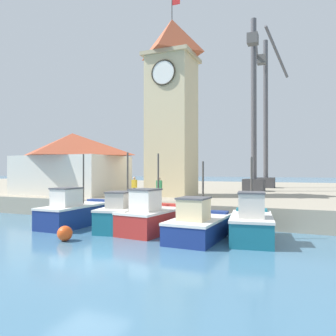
{
  "coord_description": "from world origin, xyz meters",
  "views": [
    {
      "loc": [
        7.29,
        -9.95,
        3.36
      ],
      "look_at": [
        -1.35,
        10.72,
        3.5
      ],
      "focal_mm": 35.0,
      "sensor_mm": 36.0,
      "label": 1
    }
  ],
  "objects_px": {
    "fishing_boat_far_left": "(76,212)",
    "clock_tower": "(172,103)",
    "fishing_boat_mid_left": "(199,225)",
    "fishing_boat_center": "(251,224)",
    "port_crane_near": "(267,128)",
    "dock_worker_near_tower": "(159,189)",
    "port_crane_far": "(254,125)",
    "mooring_buoy": "(65,233)",
    "fishing_boat_left_outer": "(124,215)",
    "warehouse_left": "(72,163)",
    "dock_worker_along_quay": "(134,188)",
    "fishing_boat_left_inner": "(152,217)"
  },
  "relations": [
    {
      "from": "fishing_boat_far_left",
      "to": "clock_tower",
      "type": "height_order",
      "value": "clock_tower"
    },
    {
      "from": "clock_tower",
      "to": "fishing_boat_center",
      "type": "bearing_deg",
      "value": -49.14
    },
    {
      "from": "fishing_boat_center",
      "to": "dock_worker_near_tower",
      "type": "bearing_deg",
      "value": 150.8
    },
    {
      "from": "warehouse_left",
      "to": "dock_worker_near_tower",
      "type": "relative_size",
      "value": 5.52
    },
    {
      "from": "warehouse_left",
      "to": "port_crane_far",
      "type": "xyz_separation_m",
      "value": [
        14.21,
        10.05,
        3.88
      ]
    },
    {
      "from": "warehouse_left",
      "to": "fishing_boat_left_outer",
      "type": "bearing_deg",
      "value": -37.04
    },
    {
      "from": "clock_tower",
      "to": "port_crane_near",
      "type": "bearing_deg",
      "value": 69.59
    },
    {
      "from": "mooring_buoy",
      "to": "fishing_boat_mid_left",
      "type": "bearing_deg",
      "value": 26.32
    },
    {
      "from": "fishing_boat_center",
      "to": "mooring_buoy",
      "type": "relative_size",
      "value": 5.99
    },
    {
      "from": "fishing_boat_left_inner",
      "to": "port_crane_far",
      "type": "xyz_separation_m",
      "value": [
        2.97,
        17.3,
        7.07
      ]
    },
    {
      "from": "port_crane_far",
      "to": "dock_worker_along_quay",
      "type": "xyz_separation_m",
      "value": [
        -6.3,
        -13.21,
        -5.76
      ]
    },
    {
      "from": "fishing_boat_mid_left",
      "to": "port_crane_near",
      "type": "xyz_separation_m",
      "value": [
        0.6,
        25.14,
        7.66
      ]
    },
    {
      "from": "port_crane_far",
      "to": "mooring_buoy",
      "type": "xyz_separation_m",
      "value": [
        -5.84,
        -20.91,
        -7.52
      ]
    },
    {
      "from": "fishing_boat_left_inner",
      "to": "clock_tower",
      "type": "xyz_separation_m",
      "value": [
        -2.37,
        8.7,
        8.07
      ]
    },
    {
      "from": "fishing_boat_left_outer",
      "to": "clock_tower",
      "type": "xyz_separation_m",
      "value": [
        -0.47,
        8.5,
        8.08
      ]
    },
    {
      "from": "fishing_boat_center",
      "to": "mooring_buoy",
      "type": "xyz_separation_m",
      "value": [
        -8.15,
        -3.46,
        -0.44
      ]
    },
    {
      "from": "clock_tower",
      "to": "dock_worker_along_quay",
      "type": "height_order",
      "value": "clock_tower"
    },
    {
      "from": "clock_tower",
      "to": "mooring_buoy",
      "type": "distance_m",
      "value": 14.97
    },
    {
      "from": "clock_tower",
      "to": "fishing_boat_far_left",
      "type": "bearing_deg",
      "value": -108.4
    },
    {
      "from": "port_crane_far",
      "to": "port_crane_near",
      "type": "bearing_deg",
      "value": 86.01
    },
    {
      "from": "fishing_boat_far_left",
      "to": "fishing_boat_mid_left",
      "type": "height_order",
      "value": "fishing_boat_far_left"
    },
    {
      "from": "fishing_boat_left_outer",
      "to": "fishing_boat_left_inner",
      "type": "xyz_separation_m",
      "value": [
        1.9,
        -0.2,
        0.01
      ]
    },
    {
      "from": "dock_worker_near_tower",
      "to": "port_crane_near",
      "type": "bearing_deg",
      "value": 77.59
    },
    {
      "from": "mooring_buoy",
      "to": "dock_worker_along_quay",
      "type": "bearing_deg",
      "value": 93.44
    },
    {
      "from": "mooring_buoy",
      "to": "dock_worker_near_tower",
      "type": "xyz_separation_m",
      "value": [
        1.73,
        7.05,
        1.76
      ]
    },
    {
      "from": "clock_tower",
      "to": "dock_worker_near_tower",
      "type": "relative_size",
      "value": 9.89
    },
    {
      "from": "fishing_boat_center",
      "to": "mooring_buoy",
      "type": "bearing_deg",
      "value": -157.01
    },
    {
      "from": "fishing_boat_mid_left",
      "to": "fishing_boat_left_inner",
      "type": "bearing_deg",
      "value": 164.94
    },
    {
      "from": "fishing_boat_far_left",
      "to": "port_crane_near",
      "type": "distance_m",
      "value": 26.82
    },
    {
      "from": "warehouse_left",
      "to": "dock_worker_along_quay",
      "type": "bearing_deg",
      "value": -21.81
    },
    {
      "from": "fishing_boat_far_left",
      "to": "dock_worker_near_tower",
      "type": "distance_m",
      "value": 5.4
    },
    {
      "from": "fishing_boat_mid_left",
      "to": "fishing_boat_center",
      "type": "distance_m",
      "value": 2.5
    },
    {
      "from": "port_crane_near",
      "to": "port_crane_far",
      "type": "xyz_separation_m",
      "value": [
        -0.49,
        -7.07,
        -0.48
      ]
    },
    {
      "from": "port_crane_far",
      "to": "dock_worker_along_quay",
      "type": "bearing_deg",
      "value": -115.49
    },
    {
      "from": "fishing_boat_left_outer",
      "to": "dock_worker_along_quay",
      "type": "relative_size",
      "value": 2.94
    },
    {
      "from": "fishing_boat_far_left",
      "to": "warehouse_left",
      "type": "relative_size",
      "value": 0.59
    },
    {
      "from": "fishing_boat_center",
      "to": "fishing_boat_mid_left",
      "type": "bearing_deg",
      "value": -165.56
    },
    {
      "from": "fishing_boat_mid_left",
      "to": "warehouse_left",
      "type": "bearing_deg",
      "value": 150.36
    },
    {
      "from": "port_crane_near",
      "to": "dock_worker_near_tower",
      "type": "distance_m",
      "value": 22.32
    },
    {
      "from": "fishing_boat_left_outer",
      "to": "fishing_boat_center",
      "type": "bearing_deg",
      "value": -2.8
    },
    {
      "from": "fishing_boat_mid_left",
      "to": "clock_tower",
      "type": "relative_size",
      "value": 0.29
    },
    {
      "from": "fishing_boat_left_outer",
      "to": "fishing_boat_mid_left",
      "type": "xyz_separation_m",
      "value": [
        4.76,
        -0.97,
        -0.1
      ]
    },
    {
      "from": "warehouse_left",
      "to": "mooring_buoy",
      "type": "bearing_deg",
      "value": -52.37
    },
    {
      "from": "fishing_boat_left_inner",
      "to": "fishing_boat_center",
      "type": "bearing_deg",
      "value": -1.59
    },
    {
      "from": "fishing_boat_center",
      "to": "warehouse_left",
      "type": "distance_m",
      "value": 18.39
    },
    {
      "from": "fishing_boat_far_left",
      "to": "fishing_boat_left_outer",
      "type": "distance_m",
      "value": 3.32
    },
    {
      "from": "clock_tower",
      "to": "dock_worker_near_tower",
      "type": "distance_m",
      "value": 8.64
    },
    {
      "from": "fishing_boat_left_inner",
      "to": "dock_worker_along_quay",
      "type": "distance_m",
      "value": 5.44
    },
    {
      "from": "clock_tower",
      "to": "fishing_boat_left_inner",
      "type": "bearing_deg",
      "value": -74.75
    },
    {
      "from": "warehouse_left",
      "to": "fishing_boat_far_left",
      "type": "bearing_deg",
      "value": -49.7
    }
  ]
}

